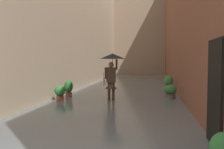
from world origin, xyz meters
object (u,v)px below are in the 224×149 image
object	(u,v)px
person_wading	(112,66)
potted_plant_near_left	(170,92)
potted_plant_mid_right	(69,89)
potted_plant_far_right	(60,93)
potted_plant_far_left	(169,82)

from	to	relation	value
person_wading	potted_plant_near_left	world-z (taller)	person_wading
potted_plant_mid_right	potted_plant_far_right	bearing A→B (deg)	87.08
person_wading	potted_plant_mid_right	world-z (taller)	person_wading
person_wading	potted_plant_mid_right	bearing A→B (deg)	-15.03
person_wading	potted_plant_far_left	bearing A→B (deg)	-124.06
potted_plant_far_left	potted_plant_mid_right	bearing A→B (deg)	34.76
person_wading	potted_plant_far_left	size ratio (longest dim) A/B	2.29
person_wading	potted_plant_far_left	distance (m)	4.65
potted_plant_far_left	potted_plant_far_right	world-z (taller)	potted_plant_far_left
potted_plant_mid_right	person_wading	bearing A→B (deg)	164.97
person_wading	potted_plant_far_right	bearing A→B (deg)	10.44
potted_plant_far_right	potted_plant_far_left	bearing A→B (deg)	-138.33
person_wading	potted_plant_near_left	xyz separation A→B (m)	(-2.45, -0.89, -1.12)
potted_plant_mid_right	potted_plant_far_left	distance (m)	5.62
person_wading	potted_plant_near_left	size ratio (longest dim) A/B	3.07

